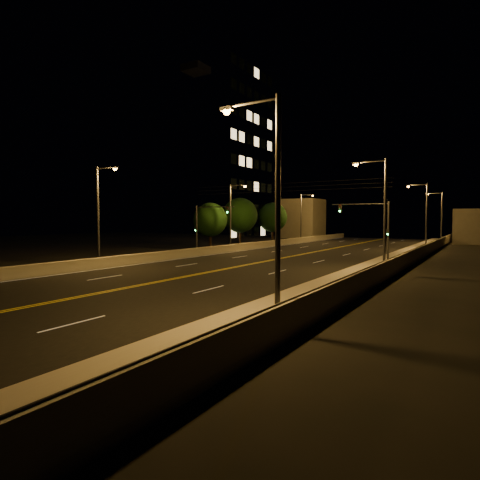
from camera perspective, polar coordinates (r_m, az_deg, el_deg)
The scene contains 23 objects.
road at distance 33.90m, azimuth -1.11°, elevation -3.96°, with size 18.00×120.00×0.02m, color black.
sidewalk at distance 29.52m, azimuth 16.88°, elevation -4.86°, with size 3.60×120.00×0.30m, color gray.
curb at distance 30.05m, azimuth 13.42°, elevation -4.82°, with size 0.14×120.00×0.15m, color gray.
parapet_wall at distance 29.06m, azimuth 20.05°, elevation -3.74°, with size 0.30×120.00×1.00m, color #A49E89.
jersey_barrier at distance 39.53m, azimuth -12.34°, elevation -2.38°, with size 0.45×120.00×0.92m, color #A49E89.
distant_building_right at distance 77.81m, azimuth 30.41°, elevation 1.68°, with size 6.00×10.00×5.76m, color gray.
distant_building_left at distance 88.04m, azimuth 8.80°, elevation 3.01°, with size 8.00×8.00×8.36m, color gray.
parapet_rail at distance 29.01m, azimuth 20.07°, elevation -2.70°, with size 0.06×0.06×120.00m, color black.
lane_markings at distance 33.84m, azimuth -1.17°, elevation -3.95°, with size 17.32×116.00×0.00m.
streetlight_0 at distance 14.65m, azimuth 4.38°, elevation 6.35°, with size 2.55×0.28×8.56m.
streetlight_1 at distance 31.51m, azimuth 19.42°, elevation 4.40°, with size 2.55×0.28×8.56m.
streetlight_2 at distance 55.05m, azimuth 24.71°, elevation 3.63°, with size 2.55×0.28×8.56m.
streetlight_3 at distance 74.38m, azimuth 26.53°, elevation 3.35°, with size 2.55×0.28×8.56m.
streetlight_4 at distance 36.26m, azimuth -19.25°, elevation 4.20°, with size 2.55×0.28×8.56m.
streetlight_5 at distance 51.98m, azimuth -1.10°, elevation 3.95°, with size 2.55×0.28×8.56m.
streetlight_6 at distance 72.61m, azimuth 8.89°, elevation 3.65°, with size 2.55×0.28×8.56m.
traffic_signal_right at distance 36.98m, azimuth 18.76°, elevation 2.06°, with size 5.11×0.31×5.65m.
traffic_signal_left at distance 45.01m, azimuth -5.14°, elevation 2.35°, with size 5.11×0.31×5.65m.
overhead_wires at distance 42.08m, azimuth 5.96°, elevation 7.46°, with size 22.00×0.03×0.83m.
building_tower at distance 75.46m, azimuth -6.25°, elevation 11.57°, with size 24.00×15.00×31.91m.
tree_0 at distance 55.65m, azimuth -4.25°, elevation 2.89°, with size 4.71×4.71×6.38m.
tree_1 at distance 62.90m, azimuth -0.00°, elevation 3.53°, with size 5.49×5.49×7.45m.
tree_2 at distance 71.00m, azimuth 4.64°, elevation 3.25°, with size 5.19×5.19×7.04m.
Camera 1 is at (18.21, -8.29, 4.12)m, focal length 30.00 mm.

